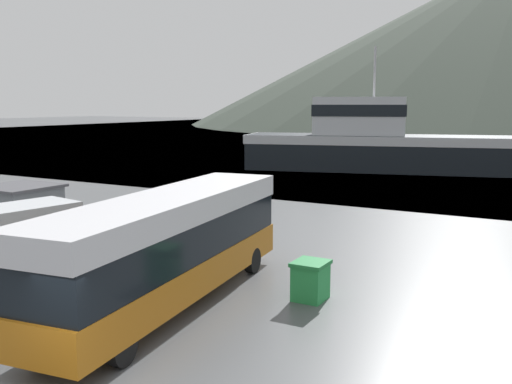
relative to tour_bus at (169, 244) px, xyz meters
name	(u,v)px	position (x,y,z in m)	size (l,w,h in m)	color
tour_bus	(169,244)	(0.00, 0.00, 0.00)	(3.80, 11.46, 3.29)	#B26614
delivery_van	(32,239)	(-5.73, -0.16, -0.50)	(2.91, 5.81, 2.58)	silver
fishing_boat	(382,143)	(-4.82, 36.81, 0.60)	(25.68, 11.48, 10.89)	black
storage_bin	(310,280)	(3.48, 2.44, -1.24)	(1.00, 1.08, 1.20)	green
dock_kiosk	(21,214)	(-10.24, 2.96, -0.59)	(2.85, 2.87, 2.51)	slate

